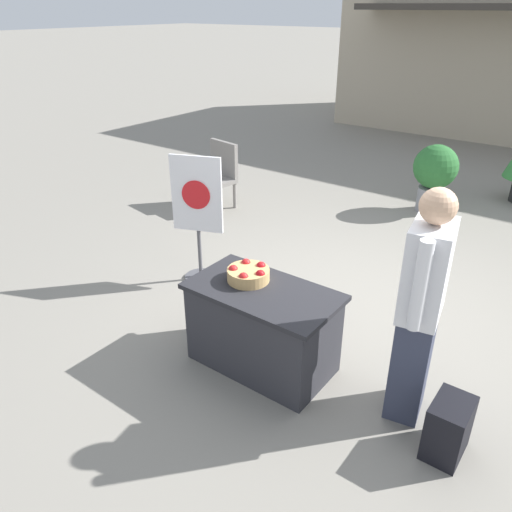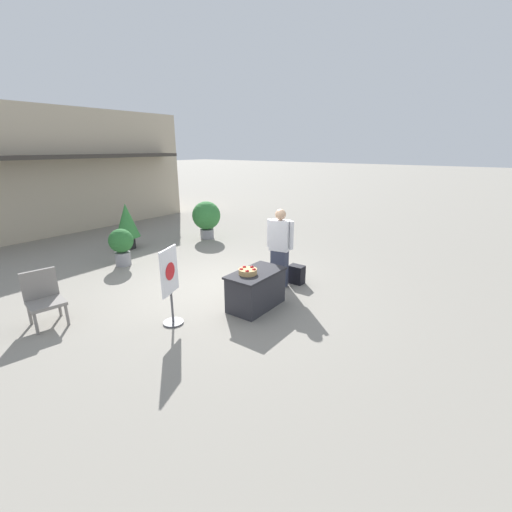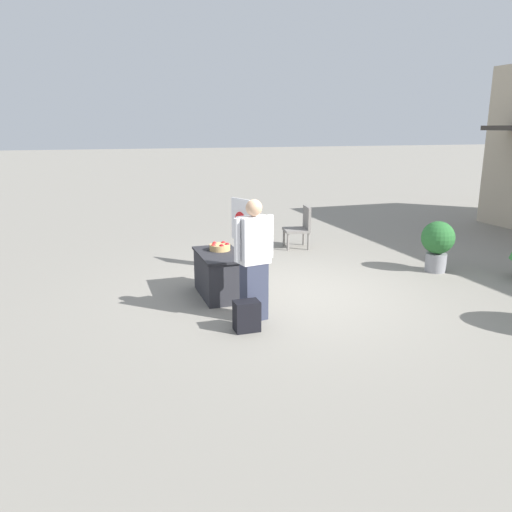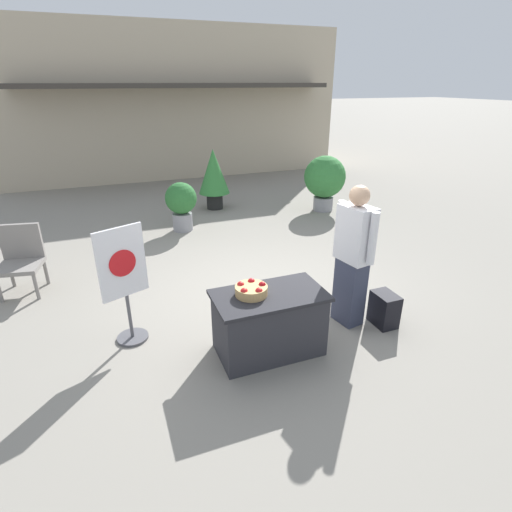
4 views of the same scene
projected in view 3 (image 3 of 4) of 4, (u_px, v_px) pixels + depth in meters
name	position (u px, v px, depth m)	size (l,w,h in m)	color
ground_plane	(293.00, 294.00, 8.30)	(120.00, 120.00, 0.00)	gray
display_table	(220.00, 274.00, 8.12)	(1.20, 0.67, 0.72)	#2D2D33
apple_basket	(220.00, 247.00, 8.21)	(0.34, 0.34, 0.13)	tan
person_visitor	(254.00, 259.00, 6.99)	(0.33, 0.60, 1.74)	#33384C
backpack	(247.00, 316.00, 6.75)	(0.24, 0.34, 0.42)	black
poster_board	(241.00, 232.00, 9.56)	(0.51, 0.36, 1.38)	#4C4C51
patio_chair	(301.00, 226.00, 11.36)	(0.64, 0.64, 0.95)	gray
potted_plant_far_right	(438.00, 242.00, 9.46)	(0.62, 0.62, 0.98)	gray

